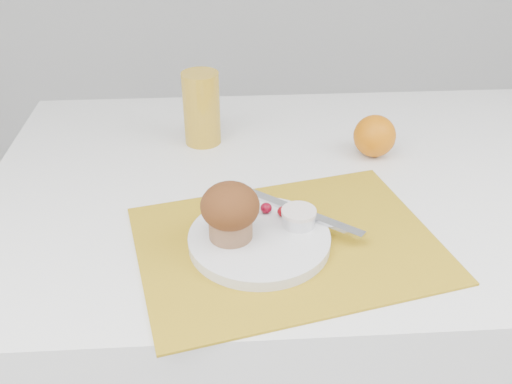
{
  "coord_description": "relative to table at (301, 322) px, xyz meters",
  "views": [
    {
      "loc": [
        -0.16,
        -0.86,
        1.3
      ],
      "look_at": [
        -0.11,
        -0.07,
        0.8
      ],
      "focal_mm": 40.0,
      "sensor_mm": 36.0,
      "label": 1
    }
  ],
  "objects": [
    {
      "name": "muffin",
      "position": [
        -0.15,
        -0.2,
        0.44
      ],
      "size": [
        0.09,
        0.09,
        0.09
      ],
      "color": "#936747",
      "rests_on": "plate"
    },
    {
      "name": "juice_glass",
      "position": [
        -0.2,
        0.16,
        0.45
      ],
      "size": [
        0.08,
        0.08,
        0.15
      ],
      "primitive_type": "cylinder",
      "rotation": [
        0.0,
        0.0,
        0.01
      ],
      "color": "gold",
      "rests_on": "table"
    },
    {
      "name": "plate",
      "position": [
        -0.11,
        -0.2,
        0.39
      ],
      "size": [
        0.28,
        0.28,
        0.02
      ],
      "primitive_type": "cylinder",
      "rotation": [
        0.0,
        0.0,
        -0.35
      ],
      "color": "silver",
      "rests_on": "placemat"
    },
    {
      "name": "orange",
      "position": [
        0.14,
        0.08,
        0.42
      ],
      "size": [
        0.08,
        0.08,
        0.08
      ],
      "primitive_type": "sphere",
      "color": "#D56D07",
      "rests_on": "table"
    },
    {
      "name": "raspberry_far",
      "position": [
        -0.07,
        -0.15,
        0.41
      ],
      "size": [
        0.02,
        0.02,
        0.02
      ],
      "primitive_type": "ellipsoid",
      "color": "#590207",
      "rests_on": "plate"
    },
    {
      "name": "placemat",
      "position": [
        -0.06,
        -0.2,
        0.38
      ],
      "size": [
        0.53,
        0.43,
        0.0
      ],
      "primitive_type": "cube",
      "rotation": [
        0.0,
        0.0,
        0.23
      ],
      "color": "#B58D19",
      "rests_on": "table"
    },
    {
      "name": "cream",
      "position": [
        -0.05,
        -0.18,
        0.42
      ],
      "size": [
        0.06,
        0.06,
        0.01
      ],
      "primitive_type": "cylinder",
      "rotation": [
        0.0,
        0.0,
        0.06
      ],
      "color": "silver",
      "rests_on": "ramekin"
    },
    {
      "name": "ramekin",
      "position": [
        -0.05,
        -0.18,
        0.41
      ],
      "size": [
        0.07,
        0.07,
        0.02
      ],
      "primitive_type": "cylinder",
      "rotation": [
        0.0,
        0.0,
        -0.29
      ],
      "color": "silver",
      "rests_on": "plate"
    },
    {
      "name": "raspberry_near",
      "position": [
        -0.09,
        -0.14,
        0.41
      ],
      "size": [
        0.02,
        0.02,
        0.02
      ],
      "primitive_type": "ellipsoid",
      "color": "#50020F",
      "rests_on": "plate"
    },
    {
      "name": "butter_knife",
      "position": [
        -0.03,
        -0.15,
        0.4
      ],
      "size": [
        0.18,
        0.15,
        0.01
      ],
      "primitive_type": "cube",
      "rotation": [
        0.0,
        0.0,
        -0.68
      ],
      "color": "silver",
      "rests_on": "plate"
    },
    {
      "name": "table",
      "position": [
        0.0,
        0.0,
        0.0
      ],
      "size": [
        1.2,
        0.8,
        0.75
      ],
      "primitive_type": "cube",
      "color": "white",
      "rests_on": "ground"
    }
  ]
}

